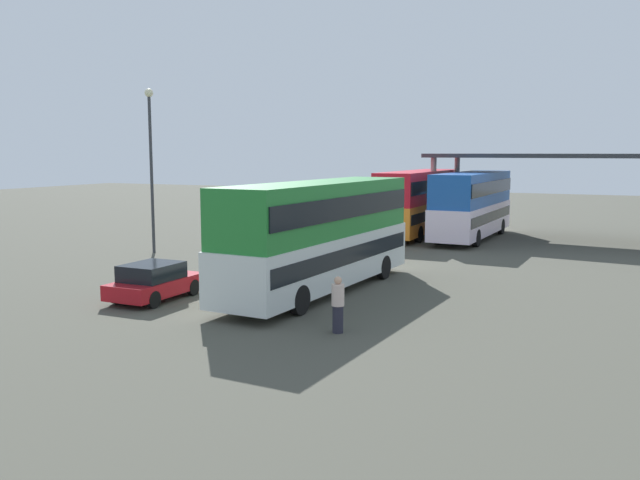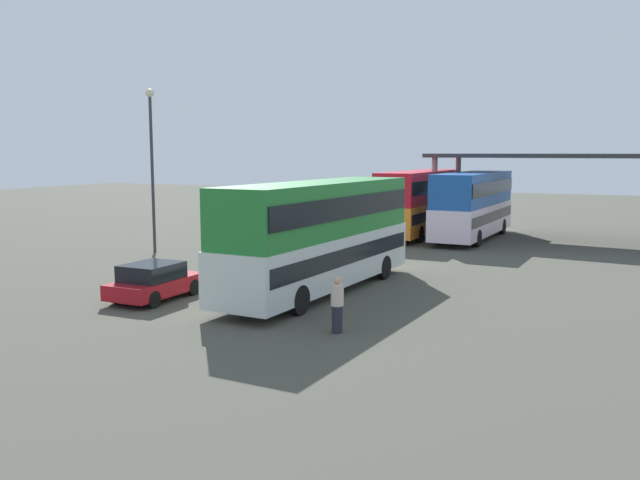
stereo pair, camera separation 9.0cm
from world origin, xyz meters
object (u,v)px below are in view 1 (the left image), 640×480
double_decker_mid_row (472,203)px  pedestrian_waiting (338,305)px  double_decker_near_canopy (419,200)px  lamppost_tall (151,152)px  parked_hatchback (154,281)px  double_decker_main (320,232)px

double_decker_mid_row → pedestrian_waiting: (0.82, -23.20, -1.40)m
double_decker_near_canopy → lamppost_tall: (-10.73, -13.27, 3.07)m
double_decker_mid_row → lamppost_tall: (-14.29, -12.65, 3.09)m
double_decker_near_canopy → parked_hatchback: bearing=172.3°
parked_hatchback → lamppost_tall: size_ratio=0.43×
double_decker_mid_row → parked_hatchback: bearing=165.0°
parked_hatchback → double_decker_main: bearing=-51.7°
lamppost_tall → pedestrian_waiting: lamppost_tall is taller
parked_hatchback → double_decker_mid_row: 22.99m
double_decker_main → lamppost_tall: (-12.21, 5.43, 3.03)m
double_decker_near_canopy → double_decker_main: bearing=-174.5°
double_decker_mid_row → double_decker_near_canopy: bearing=82.7°
pedestrian_waiting → lamppost_tall: bearing=-120.6°
parked_hatchback → pedestrian_waiting: bearing=-99.3°
double_decker_main → pedestrian_waiting: double_decker_main is taller
double_decker_near_canopy → pedestrian_waiting: 24.26m
double_decker_main → pedestrian_waiting: size_ratio=6.84×
double_decker_mid_row → double_decker_main: bearing=176.1°
double_decker_near_canopy → lamppost_tall: size_ratio=1.32×
parked_hatchback → double_decker_near_canopy: bearing=-8.1°
parked_hatchback → double_decker_near_canopy: double_decker_near_canopy is taller
lamppost_tall → parked_hatchback: bearing=-51.5°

